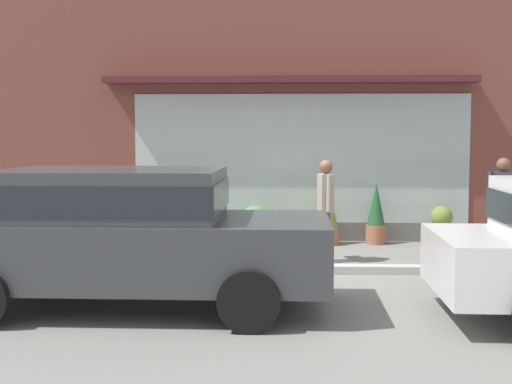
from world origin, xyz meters
The scene contains 13 objects.
ground_plane centered at (0.00, 0.00, 0.00)m, with size 60.00×60.00×0.00m, color gray.
curb_strip centered at (0.00, -0.20, 0.06)m, with size 14.00×0.24×0.12m, color #B2B2AD.
storefront centered at (0.00, 3.19, 2.44)m, with size 14.00×0.81×4.99m.
fire_hydrant centered at (-0.16, 0.83, 0.40)m, with size 0.38×0.34×0.80m.
pedestrian_with_handbag centered at (0.57, 0.73, 0.94)m, with size 0.26×0.64×1.62m.
pedestrian_passerby centered at (3.44, 1.10, 0.96)m, with size 0.45×0.26×1.65m.
parked_car_dark_gray centered at (-1.92, -2.38, 0.93)m, with size 4.57×2.12×1.63m.
potted_plant_window_center centered at (-1.74, 2.34, 0.36)m, with size 0.46×0.46×0.74m.
potted_plant_near_hydrant centered at (2.80, 2.58, 0.38)m, with size 0.40×0.40×0.71m.
potted_plant_trailing_edge centered at (-4.21, 2.16, 0.25)m, with size 0.26×0.26×0.51m.
potted_plant_low_front centered at (-0.61, 2.35, 0.39)m, with size 0.59×0.59×0.73m.
potted_plant_by_entrance centered at (1.60, 2.59, 0.54)m, with size 0.37×0.37×1.13m.
potted_plant_corner_tall centered at (0.67, 2.51, 0.62)m, with size 0.52×0.52×1.30m.
Camera 1 is at (-0.05, -10.48, 2.05)m, focal length 49.89 mm.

